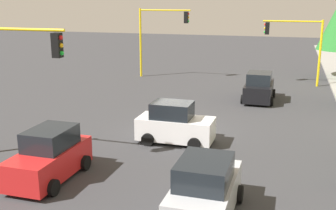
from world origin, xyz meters
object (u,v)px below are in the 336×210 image
object	(u,v)px
traffic_signal_near_right	(9,66)
car_white	(175,124)
car_red	(50,157)
car_black	(259,88)
traffic_signal_far_right	(159,29)
car_silver	(205,190)
traffic_signal_far_left	(296,39)

from	to	relation	value
traffic_signal_near_right	car_white	bearing A→B (deg)	123.82
car_white	car_red	bearing A→B (deg)	-32.28
traffic_signal_near_right	car_black	bearing A→B (deg)	146.38
traffic_signal_near_right	car_black	xyz separation A→B (m)	(-13.73, 9.13, -3.13)
traffic_signal_near_right	car_red	distance (m)	4.28
traffic_signal_far_right	car_black	distance (m)	11.60
car_silver	car_white	bearing A→B (deg)	-156.23
traffic_signal_far_right	car_silver	xyz separation A→B (m)	(22.45, 8.86, -3.32)
traffic_signal_near_right	car_red	xyz separation A→B (m)	(1.39, 2.56, -3.13)
car_black	car_white	distance (m)	10.23
car_black	car_white	xyz separation A→B (m)	(9.73, -3.16, -0.00)
car_black	car_red	distance (m)	16.48
traffic_signal_near_right	car_white	size ratio (longest dim) A/B	1.57
car_silver	car_white	world-z (taller)	same
car_black	car_silver	bearing A→B (deg)	-1.11
traffic_signal_near_right	car_silver	xyz separation A→B (m)	(2.45, 8.81, -3.13)
car_silver	traffic_signal_far_right	bearing A→B (deg)	-158.47
traffic_signal_far_right	traffic_signal_far_left	world-z (taller)	traffic_signal_far_right
traffic_signal_far_right	car_black	size ratio (longest dim) A/B	1.52
car_silver	car_red	world-z (taller)	same
traffic_signal_near_right	car_black	size ratio (longest dim) A/B	1.44
traffic_signal_near_right	car_silver	world-z (taller)	traffic_signal_near_right
car_white	traffic_signal_near_right	bearing A→B (deg)	-56.18
traffic_signal_far_left	car_red	xyz separation A→B (m)	(21.39, -8.76, -2.81)
car_red	traffic_signal_near_right	bearing A→B (deg)	-118.48
car_silver	car_red	size ratio (longest dim) A/B	1.04
car_silver	car_red	distance (m)	6.34
car_red	car_silver	bearing A→B (deg)	80.37
car_black	car_white	world-z (taller)	same
traffic_signal_far_right	car_black	bearing A→B (deg)	55.62
car_silver	car_black	bearing A→B (deg)	178.89
car_silver	traffic_signal_far_left	bearing A→B (deg)	173.62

